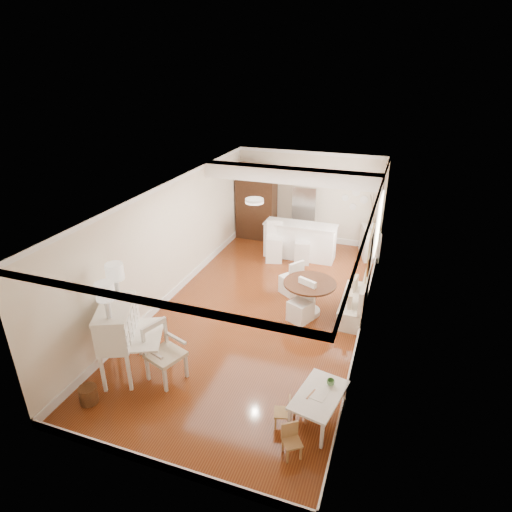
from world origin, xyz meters
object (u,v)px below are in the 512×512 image
Objects in this scene: breakfast_counter at (300,241)px; bar_stool_right at (302,246)px; slip_chair_near at (301,302)px; fridge at (315,217)px; dining_table at (309,298)px; bar_stool_left at (274,242)px; secretary_bureau at (120,340)px; gustavian_armchair at (165,354)px; kids_chair_a at (282,412)px; pantry_cabinet at (256,203)px; kids_chair_c at (292,442)px; slip_chair_far at (291,276)px; kids_chair_b at (304,404)px; sideboard at (370,243)px; kids_table at (318,407)px; wicker_basket at (88,395)px.

bar_stool_right reaches higher than breakfast_counter.
slip_chair_near is 0.52× the size of fridge.
dining_table is 1.02× the size of bar_stool_left.
gustavian_armchair is (0.85, 0.11, -0.16)m from secretary_bureau.
pantry_cabinet is (-3.00, 7.32, 0.89)m from kids_chair_a.
fridge is at bearing 50.13° from secretary_bureau.
kids_chair_c is (0.29, -0.50, 0.00)m from kids_chair_a.
dining_table is at bearing 64.54° from kids_chair_c.
slip_chair_near reaches higher than slip_chair_far.
pantry_cabinet reaches higher than bar_stool_left.
kids_chair_a is at bearing -27.01° from kids_chair_b.
secretary_bureau is 0.68× the size of breakfast_counter.
bar_stool_right is at bearing -65.57° from breakfast_counter.
kids_chair_c is 8.53m from pantry_cabinet.
pantry_cabinet is (-0.75, 6.96, 0.61)m from gustavian_armchair.
pantry_cabinet is 2.50× the size of sideboard.
kids_table is 0.58m from kids_chair_a.
bar_stool_right is (0.16, -0.35, 0.00)m from breakfast_counter.
kids_chair_a is 0.51× the size of bar_stool_right.
dining_table reaches higher than kids_chair_b.
slip_chair_near is at bearing 52.86° from wicker_basket.
kids_table is 6.66m from sideboard.
bar_stool_right reaches higher than sideboard.
gustavian_armchair is at bearing -114.23° from bar_stool_right.
pantry_cabinet reaches higher than kids_table.
gustavian_armchair is 2.01× the size of kids_chair_c.
sideboard is at bearing 99.94° from slip_chair_near.
kids_chair_c is 6.56m from bar_stool_right.
sideboard is at bearing 20.28° from breakfast_counter.
sideboard is at bearing -5.99° from pantry_cabinet.
gustavian_armchair is 5.95m from breakfast_counter.
sideboard is (3.60, -0.38, -0.71)m from pantry_cabinet.
breakfast_counter is (-0.83, 3.23, 0.05)m from slip_chair_near.
kids_chair_c reaches higher than kids_chair_a.
dining_table is at bearing -72.70° from bar_stool_left.
dining_table reaches higher than kids_chair_a.
kids_chair_c is at bearing -76.77° from breakfast_counter.
kids_chair_a is 3.05m from slip_chair_near.
kids_chair_a reaches higher than wicker_basket.
sideboard is (2.85, 6.58, -0.10)m from gustavian_armchair.
dining_table is 2.68m from bar_stool_right.
fridge is at bearing 79.22° from breakfast_counter.
breakfast_counter is (1.89, 6.83, 0.36)m from wicker_basket.
kids_chair_c is at bearing -36.58° from secretary_bureau.
breakfast_counter is (1.80, 5.99, -0.18)m from secretary_bureau.
bar_stool_right reaches higher than kids_table.
slip_chair_far reaches higher than sideboard.
secretary_bureau is at bearing 132.46° from kids_chair_c.
dining_table is at bearing 171.16° from kids_chair_a.
slip_chair_far is 0.39× the size of pantry_cabinet.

